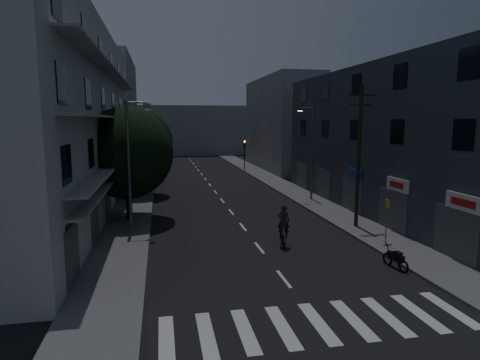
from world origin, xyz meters
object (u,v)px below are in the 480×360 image
object	(u,v)px
bus_stop_sign	(387,214)
motorcycle	(395,259)
utility_pole	(359,154)
cyclist	(283,232)

from	to	relation	value
bus_stop_sign	motorcycle	xyz separation A→B (m)	(-1.33, -3.07, -1.45)
utility_pole	bus_stop_sign	xyz separation A→B (m)	(-0.27, -3.98, -2.98)
bus_stop_sign	cyclist	distance (m)	5.80
utility_pole	cyclist	xyz separation A→B (m)	(-5.84, -2.80, -4.06)
cyclist	bus_stop_sign	bearing A→B (deg)	-0.55
motorcycle	cyclist	xyz separation A→B (m)	(-4.24, 4.25, 0.37)
cyclist	motorcycle	bearing A→B (deg)	-33.67
utility_pole	motorcycle	bearing A→B (deg)	-102.76
utility_pole	motorcycle	xyz separation A→B (m)	(-1.60, -7.05, -4.43)
utility_pole	motorcycle	size ratio (longest dim) A/B	5.19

